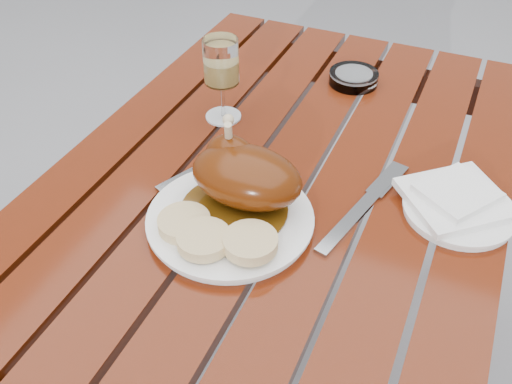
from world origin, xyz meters
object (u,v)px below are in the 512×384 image
(ashtray, at_px, (354,78))
(wine_glass, at_px, (222,80))
(table, at_px, (279,297))
(side_plate, at_px, (459,210))
(dinner_plate, at_px, (230,220))

(ashtray, bearing_deg, wine_glass, -130.03)
(table, relative_size, ashtray, 10.78)
(wine_glass, xyz_separation_m, ashtray, (0.21, 0.25, -0.07))
(side_plate, bearing_deg, dinner_plate, -152.38)
(table, bearing_deg, ashtray, 85.61)
(wine_glass, xyz_separation_m, side_plate, (0.50, -0.11, -0.08))
(table, xyz_separation_m, side_plate, (0.32, 0.00, 0.38))
(table, bearing_deg, side_plate, 0.42)
(dinner_plate, bearing_deg, side_plate, 27.62)
(wine_glass, relative_size, side_plate, 0.92)
(dinner_plate, bearing_deg, ashtray, 84.26)
(side_plate, height_order, ashtray, ashtray)
(dinner_plate, bearing_deg, wine_glass, 118.28)
(dinner_plate, distance_m, ashtray, 0.54)
(wine_glass, distance_m, ashtray, 0.33)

